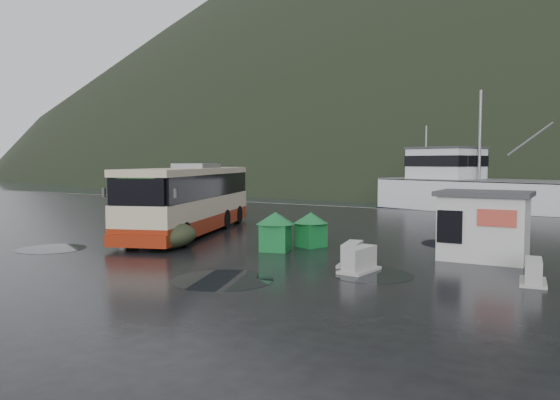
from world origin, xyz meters
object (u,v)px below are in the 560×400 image
Objects in this scene: dome_tent at (169,248)px; jersey_barrier_a at (352,265)px; waste_bin_left at (311,247)px; jersey_barrier_b at (359,272)px; ticket_kiosk at (483,260)px; waste_bin_right at (275,251)px; jersey_barrier_c at (533,284)px; coach_bus at (191,233)px; fishing_trawler at (515,206)px; white_van at (165,228)px.

dome_tent is 1.74× the size of jersey_barrier_a.
jersey_barrier_b is at bearing -44.02° from waste_bin_left.
dome_tent is 12.40m from ticket_kiosk.
dome_tent is at bearing -155.54° from waste_bin_right.
ticket_kiosk is at bearing 44.34° from jersey_barrier_a.
waste_bin_left is 9.39m from jersey_barrier_c.
jersey_barrier_a is (3.24, -2.85, 0.00)m from waste_bin_left.
waste_bin_right is at bearing -41.27° from coach_bus.
coach_bus is at bearing 121.01° from dome_tent.
waste_bin_left is 0.05× the size of fishing_trawler.
ticket_kiosk is 5.37m from jersey_barrier_b.
jersey_barrier_c is (16.33, -3.34, 0.00)m from coach_bus.
coach_bus is 0.45× the size of fishing_trawler.
white_van is 0.21× the size of fishing_trawler.
white_van reaches higher than waste_bin_left.
dome_tent is at bearing -176.18° from jersey_barrier_c.
waste_bin_right is at bearing -164.90° from ticket_kiosk.
fishing_trawler is at bearing 46.66° from coach_bus.
waste_bin_left is 5.47m from jersey_barrier_b.
waste_bin_right is 9.72m from jersey_barrier_c.
ticket_kiosk reaches higher than jersey_barrier_c.
coach_bus is 14.20m from ticket_kiosk.
waste_bin_left is 0.92× the size of jersey_barrier_a.
ticket_kiosk is (7.54, 2.42, 0.00)m from waste_bin_right.
waste_bin_left is 1.85m from waste_bin_right.
dome_tent is at bearing -174.77° from jersey_barrier_a.
dome_tent reaches higher than jersey_barrier_a.
white_van is 4.12× the size of waste_bin_left.
fishing_trawler reaches higher than coach_bus.
jersey_barrier_b is 1.12× the size of jersey_barrier_c.
waste_bin_left is 4.31m from jersey_barrier_a.
jersey_barrier_a is 1.08× the size of jersey_barrier_c.
dome_tent is 8.04m from jersey_barrier_a.
fishing_trawler reaches higher than white_van.
fishing_trawler reaches higher than waste_bin_left.
jersey_barrier_a is at bearing -39.93° from coach_bus.
jersey_barrier_a is (8.01, 0.73, 0.00)m from dome_tent.
white_van is at bearing 158.78° from jersey_barrier_b.
ticket_kiosk reaches higher than jersey_barrier_b.
coach_bus reaches higher than jersey_barrier_c.
fishing_trawler is (-5.39, 30.60, 0.00)m from jersey_barrier_c.
dome_tent is at bearing -80.47° from coach_bus.
coach_bus is at bearing 174.76° from waste_bin_left.
waste_bin_right reaches higher than dome_tent.
white_van is at bearing 135.28° from dome_tent.
ticket_kiosk is (11.64, 4.28, 0.00)m from dome_tent.
waste_bin_right is 5.06m from jersey_barrier_b.
waste_bin_right is 7.92m from ticket_kiosk.
jersey_barrier_b reaches higher than jersey_barrier_c.
jersey_barrier_a is 30.78m from fishing_trawler.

